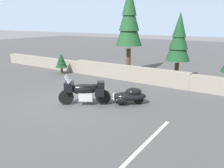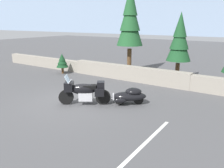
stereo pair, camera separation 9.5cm
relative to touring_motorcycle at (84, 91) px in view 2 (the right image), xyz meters
The scene contains 8 objects.
ground_plane 0.93m from the touring_motorcycle, behind, with size 80.00×80.00×0.00m, color #4C4C4F.
stone_guard_wall 4.98m from the touring_motorcycle, 94.08° to the left, with size 24.00×0.55×0.92m.
touring_motorcycle is the anchor object (origin of this frame).
car_shaped_trailer 2.01m from the touring_motorcycle, 33.95° to the left, with size 2.03×1.53×0.76m.
pine_tree_tall 7.65m from the touring_motorcycle, 103.25° to the left, with size 1.81×1.81×6.08m.
pine_tree_secondary 6.68m from the touring_motorcycle, 70.22° to the left, with size 1.42×1.42×4.16m.
pine_sapling_near 6.80m from the touring_motorcycle, 143.83° to the left, with size 0.86×0.86×1.43m.
parking_stripe_marker 4.13m from the touring_motorcycle, 22.50° to the right, with size 0.12×3.60×0.01m, color silver.
Camera 2 is at (7.10, -7.28, 3.56)m, focal length 36.66 mm.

